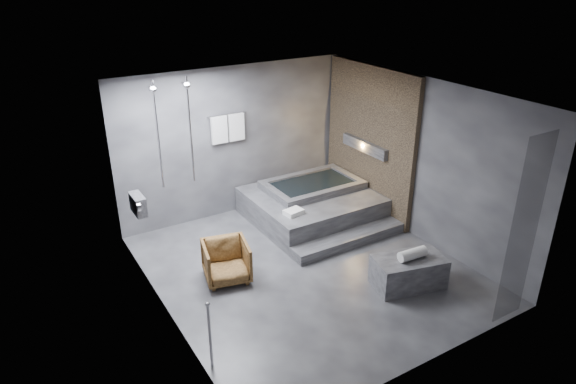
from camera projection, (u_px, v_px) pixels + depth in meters
room at (321, 157)px, 7.82m from camera, size 5.00×5.04×2.82m
tub_deck at (311, 206)px, 9.68m from camera, size 2.20×2.00×0.50m
tub_step at (349, 239)px, 8.83m from camera, size 2.20×0.36×0.18m
concrete_bench at (408, 272)px, 7.65m from camera, size 1.15×0.80×0.47m
driftwood_chair at (226, 261)px, 7.77m from camera, size 0.80×0.82×0.62m
rolled_towel at (412, 254)px, 7.51m from camera, size 0.46×0.20×0.16m
deck_towel at (294, 212)px, 8.78m from camera, size 0.34×0.27×0.08m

